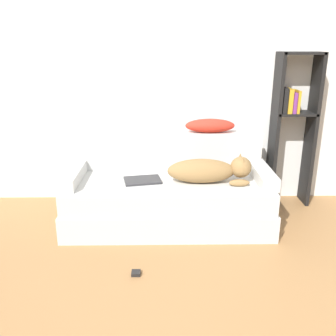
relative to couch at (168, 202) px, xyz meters
name	(u,v)px	position (x,y,z in m)	size (l,w,h in m)	color
wall_back	(178,72)	(0.12, 0.67, 1.14)	(7.13, 0.06, 2.70)	white
couch	(168,202)	(0.00, 0.00, 0.00)	(1.88, 0.83, 0.44)	silver
couch_backrest	(167,150)	(0.00, 0.34, 0.41)	(1.84, 0.15, 0.37)	silver
couch_arm_left	(73,175)	(-0.87, -0.01, 0.28)	(0.15, 0.64, 0.11)	silver
couch_arm_right	(262,174)	(0.87, -0.01, 0.28)	(0.15, 0.64, 0.11)	silver
dog	(209,170)	(0.37, -0.06, 0.34)	(0.75, 0.26, 0.26)	olive
laptop	(143,180)	(-0.23, -0.02, 0.23)	(0.36, 0.29, 0.02)	#2D2D30
throw_pillow	(210,126)	(0.41, 0.33, 0.66)	(0.48, 0.18, 0.13)	red
bookshelf	(293,121)	(1.27, 0.49, 0.67)	(0.42, 0.26, 1.55)	black
power_adapter	(136,273)	(-0.25, -0.84, -0.20)	(0.07, 0.07, 0.03)	black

